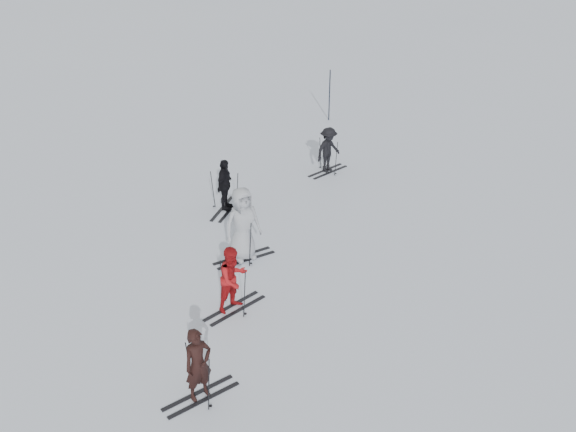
% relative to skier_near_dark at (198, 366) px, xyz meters
% --- Properties ---
extents(ground, '(120.00, 120.00, 0.00)m').
position_rel_skier_near_dark_xyz_m(ground, '(-1.66, 4.52, -0.77)').
color(ground, silver).
rests_on(ground, ground).
extents(skier_near_dark, '(0.53, 0.65, 1.53)m').
position_rel_skier_near_dark_xyz_m(skier_near_dark, '(0.00, 0.00, 0.00)').
color(skier_near_dark, black).
rests_on(skier_near_dark, ground).
extents(skier_red, '(0.74, 0.87, 1.59)m').
position_rel_skier_near_dark_xyz_m(skier_red, '(-1.20, 2.61, 0.03)').
color(skier_red, '#AC1316').
rests_on(skier_red, ground).
extents(skier_grey, '(0.98, 1.14, 1.98)m').
position_rel_skier_near_dark_xyz_m(skier_grey, '(-2.35, 4.49, 0.23)').
color(skier_grey, '#A2A6AB').
rests_on(skier_grey, ground).
extents(skier_uphill_left, '(0.63, 0.99, 1.57)m').
position_rel_skier_near_dark_xyz_m(skier_uphill_left, '(-4.48, 6.42, 0.02)').
color(skier_uphill_left, black).
rests_on(skier_uphill_left, ground).
extents(skier_uphill_far, '(0.78, 1.09, 1.53)m').
position_rel_skier_near_dark_xyz_m(skier_uphill_far, '(-3.37, 10.52, -0.00)').
color(skier_uphill_far, black).
rests_on(skier_uphill_far, ground).
extents(skis_near_dark, '(1.78, 1.32, 1.16)m').
position_rel_skier_near_dark_xyz_m(skis_near_dark, '(0.00, 0.00, -0.19)').
color(skis_near_dark, black).
rests_on(skis_near_dark, ground).
extents(skis_red, '(1.80, 1.19, 1.21)m').
position_rel_skier_near_dark_xyz_m(skis_red, '(-1.20, 2.61, -0.16)').
color(skis_red, black).
rests_on(skis_red, ground).
extents(skis_grey, '(1.93, 1.54, 1.24)m').
position_rel_skier_near_dark_xyz_m(skis_grey, '(-2.35, 4.49, -0.14)').
color(skis_grey, black).
rests_on(skis_grey, ground).
extents(skis_uphill_left, '(1.92, 1.38, 1.26)m').
position_rel_skier_near_dark_xyz_m(skis_uphill_left, '(-4.48, 6.42, -0.14)').
color(skis_uphill_left, black).
rests_on(skis_uphill_left, ground).
extents(skis_uphill_far, '(1.78, 1.21, 1.19)m').
position_rel_skier_near_dark_xyz_m(skis_uphill_far, '(-3.37, 10.52, -0.17)').
color(skis_uphill_far, black).
rests_on(skis_uphill_far, ground).
extents(piste_marker, '(0.05, 0.05, 2.07)m').
position_rel_skier_near_dark_xyz_m(piste_marker, '(-5.98, 15.07, 0.27)').
color(piste_marker, black).
rests_on(piste_marker, ground).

